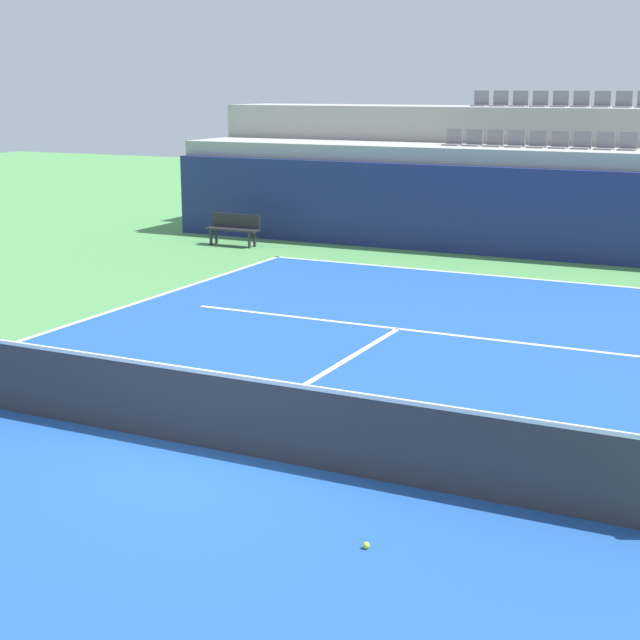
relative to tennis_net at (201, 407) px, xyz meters
name	(u,v)px	position (x,y,z in m)	size (l,w,h in m)	color
ground_plane	(202,448)	(0.00, 0.00, -0.51)	(80.00, 80.00, 0.00)	#4C8C4C
court_surface	(202,447)	(0.00, 0.00, -0.50)	(11.00, 24.00, 0.01)	#1E4C99
baseline_far	(487,275)	(0.00, 11.95, -0.50)	(11.00, 0.10, 0.00)	white
service_line_far	(398,329)	(0.00, 6.40, -0.50)	(8.26, 0.10, 0.00)	white
centre_service_line	(319,376)	(0.00, 3.20, -0.50)	(0.10, 6.40, 0.00)	white
back_wall	(520,213)	(0.00, 14.59, 0.61)	(19.94, 0.30, 2.24)	navy
stands_tier_lower	(533,199)	(0.00, 15.94, 0.82)	(19.94, 2.40, 2.65)	#9E9E99
stands_tier_upper	(555,173)	(0.00, 18.34, 1.31)	(19.94, 2.40, 3.63)	#9E9E99
seating_row_lower	(537,143)	(0.00, 16.04, 2.27)	(4.98, 0.44, 0.44)	slate
seating_row_upper	(560,102)	(0.00, 18.44, 3.25)	(4.98, 0.44, 0.44)	slate
tennis_net	(201,407)	(0.00, 0.00, 0.00)	(11.08, 0.08, 1.07)	black
player_bench	(234,227)	(-7.39, 13.08, 0.00)	(1.50, 0.40, 0.85)	#232328
tennis_ball_1	(366,545)	(2.81, -1.54, -0.47)	(0.07, 0.07, 0.07)	#CCE033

